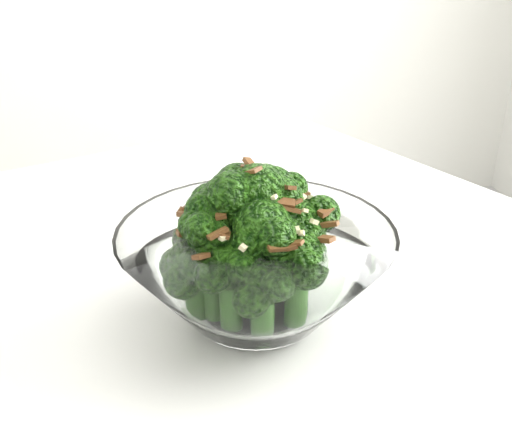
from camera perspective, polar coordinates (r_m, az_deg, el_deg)
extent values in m
cube|color=white|center=(0.54, -22.78, -12.33)|extent=(1.42, 1.20, 0.04)
cylinder|color=white|center=(1.19, 2.89, -9.68)|extent=(0.04, 0.04, 0.71)
cylinder|color=white|center=(0.51, 0.00, -9.46)|extent=(0.09, 0.09, 0.01)
cylinder|color=#2A5B18|center=(0.48, 0.00, -4.29)|extent=(0.02, 0.02, 0.09)
sphere|color=#275B11|center=(0.45, 0.00, 2.07)|extent=(0.05, 0.05, 0.05)
cylinder|color=#2A5B18|center=(0.50, 1.32, -3.31)|extent=(0.02, 0.02, 0.08)
sphere|color=#275B11|center=(0.48, 1.39, 2.28)|extent=(0.05, 0.05, 0.05)
cylinder|color=#2A5B18|center=(0.49, -2.65, -4.44)|extent=(0.02, 0.02, 0.08)
sphere|color=#275B11|center=(0.46, -2.78, 1.15)|extent=(0.05, 0.05, 0.05)
cylinder|color=#2A5B18|center=(0.46, 0.60, -6.63)|extent=(0.02, 0.02, 0.07)
sphere|color=#275B11|center=(0.43, 0.63, -1.11)|extent=(0.05, 0.05, 0.05)
cylinder|color=#2A5B18|center=(0.49, 4.20, -5.31)|extent=(0.02, 0.02, 0.06)
sphere|color=#275B11|center=(0.47, 4.36, -0.97)|extent=(0.05, 0.05, 0.05)
cylinder|color=#2A5B18|center=(0.49, -4.51, -5.35)|extent=(0.02, 0.02, 0.06)
sphere|color=#275B11|center=(0.47, -4.68, -1.14)|extent=(0.05, 0.05, 0.05)
cylinder|color=#2A5B18|center=(0.46, 4.06, -8.07)|extent=(0.02, 0.02, 0.05)
sphere|color=#275B11|center=(0.44, 4.21, -3.90)|extent=(0.05, 0.05, 0.05)
cylinder|color=#2A5B18|center=(0.46, -2.51, -8.50)|extent=(0.02, 0.02, 0.05)
sphere|color=#275B11|center=(0.44, -2.61, -4.50)|extent=(0.04, 0.04, 0.04)
cylinder|color=#2A5B18|center=(0.52, 4.42, -4.25)|extent=(0.02, 0.02, 0.04)
sphere|color=#275B11|center=(0.51, 4.54, -1.10)|extent=(0.04, 0.04, 0.04)
cylinder|color=#2A5B18|center=(0.47, -6.01, -7.92)|extent=(0.02, 0.02, 0.04)
sphere|color=#275B11|center=(0.46, -6.19, -4.61)|extent=(0.04, 0.04, 0.04)
cylinder|color=#2A5B18|center=(0.53, -0.38, -3.74)|extent=(0.02, 0.02, 0.05)
sphere|color=#275B11|center=(0.51, -0.39, -0.50)|extent=(0.04, 0.04, 0.04)
cylinder|color=#2A5B18|center=(0.47, -4.39, -6.44)|extent=(0.02, 0.02, 0.07)
sphere|color=#275B11|center=(0.44, -4.59, -1.42)|extent=(0.04, 0.04, 0.04)
cylinder|color=#2A5B18|center=(0.45, 0.64, -9.78)|extent=(0.02, 0.02, 0.04)
sphere|color=#275B11|center=(0.43, 0.67, -6.31)|extent=(0.04, 0.04, 0.04)
cube|color=brown|center=(0.51, 2.46, 2.40)|extent=(0.01, 0.02, 0.01)
cube|color=brown|center=(0.47, -7.09, 0.38)|extent=(0.01, 0.01, 0.01)
cube|color=brown|center=(0.45, -0.52, 5.30)|extent=(0.01, 0.02, 0.01)
cube|color=brown|center=(0.51, 1.99, 2.38)|extent=(0.01, 0.02, 0.01)
cube|color=brown|center=(0.45, -5.48, 0.90)|extent=(0.02, 0.01, 0.01)
cube|color=brown|center=(0.46, -2.39, 4.03)|extent=(0.02, 0.01, 0.01)
cube|color=brown|center=(0.42, -3.21, -1.67)|extent=(0.01, 0.02, 0.01)
cube|color=brown|center=(0.47, 0.50, 4.16)|extent=(0.02, 0.01, 0.01)
cube|color=brown|center=(0.43, -3.52, 0.34)|extent=(0.01, 0.01, 0.01)
cube|color=brown|center=(0.46, 6.98, 0.60)|extent=(0.02, 0.01, 0.01)
cube|color=brown|center=(0.45, -4.68, 1.38)|extent=(0.02, 0.01, 0.01)
cube|color=brown|center=(0.45, -7.18, -1.58)|extent=(0.01, 0.01, 0.01)
cube|color=brown|center=(0.47, 2.71, 3.74)|extent=(0.02, 0.01, 0.01)
cube|color=brown|center=(0.44, 3.82, 1.62)|extent=(0.01, 0.02, 0.01)
cube|color=brown|center=(0.48, -2.48, 3.25)|extent=(0.02, 0.02, 0.01)
cube|color=brown|center=(0.48, 0.77, 3.66)|extent=(0.02, 0.02, 0.00)
cube|color=brown|center=(0.44, -4.22, 1.35)|extent=(0.02, 0.01, 0.01)
cube|color=brown|center=(0.42, 3.49, -2.60)|extent=(0.01, 0.02, 0.01)
cube|color=brown|center=(0.50, 5.27, 1.68)|extent=(0.02, 0.01, 0.01)
cube|color=brown|center=(0.41, 2.19, -3.01)|extent=(0.02, 0.01, 0.01)
cube|color=brown|center=(0.42, -3.83, -1.59)|extent=(0.02, 0.01, 0.01)
cube|color=brown|center=(0.48, -6.95, 0.31)|extent=(0.02, 0.01, 0.01)
cube|color=brown|center=(0.50, -4.79, 1.71)|extent=(0.02, 0.02, 0.01)
cube|color=brown|center=(0.48, 4.63, 2.49)|extent=(0.01, 0.02, 0.00)
cube|color=brown|center=(0.46, -3.54, 3.40)|extent=(0.01, 0.02, 0.01)
cube|color=brown|center=(0.44, 3.20, 3.00)|extent=(0.01, 0.02, 0.01)
cube|color=brown|center=(0.42, -5.52, -3.88)|extent=(0.01, 0.01, 0.01)
cube|color=brown|center=(0.49, -2.14, 2.91)|extent=(0.02, 0.02, 0.01)
cube|color=brown|center=(0.43, 7.04, -2.17)|extent=(0.01, 0.01, 0.01)
cube|color=brown|center=(0.49, 5.79, 1.28)|extent=(0.01, 0.02, 0.01)
cube|color=brown|center=(0.43, 3.50, 0.82)|extent=(0.02, 0.01, 0.01)
cube|color=brown|center=(0.45, 2.56, 3.64)|extent=(0.01, 0.02, 0.01)
cube|color=brown|center=(0.49, -4.89, 2.10)|extent=(0.01, 0.01, 0.01)
cube|color=brown|center=(0.47, -6.76, 0.97)|extent=(0.01, 0.02, 0.01)
cube|color=brown|center=(0.44, 2.34, 2.60)|extent=(0.01, 0.01, 0.01)
cube|color=brown|center=(0.48, -3.84, 2.77)|extent=(0.01, 0.01, 0.01)
cube|color=brown|center=(0.48, 2.06, 3.38)|extent=(0.01, 0.01, 0.01)
cube|color=brown|center=(0.43, 2.97, 1.49)|extent=(0.02, 0.01, 0.01)
cube|color=brown|center=(0.46, 0.45, 4.88)|extent=(0.02, 0.01, 0.01)
cube|color=brown|center=(0.45, 7.22, -0.68)|extent=(0.02, 0.02, 0.01)
cube|color=brown|center=(0.45, -3.86, 2.78)|extent=(0.01, 0.02, 0.01)
cube|color=brown|center=(0.51, -0.44, 3.13)|extent=(0.01, 0.02, 0.01)
cube|color=brown|center=(0.51, 1.04, 2.89)|extent=(0.02, 0.01, 0.01)
cube|color=brown|center=(0.43, -5.73, -0.91)|extent=(0.02, 0.02, 0.01)
cube|color=brown|center=(0.46, -6.54, 0.64)|extent=(0.01, 0.01, 0.01)
cube|color=brown|center=(0.51, 2.23, 2.43)|extent=(0.01, 0.02, 0.00)
cube|color=brown|center=(0.42, 3.93, -2.60)|extent=(0.01, 0.01, 0.01)
cube|color=brown|center=(0.47, 1.45, 3.87)|extent=(0.02, 0.02, 0.01)
cube|color=brown|center=(0.42, 2.01, -0.51)|extent=(0.02, 0.02, 0.01)
cube|color=brown|center=(0.49, -4.09, 2.71)|extent=(0.02, 0.01, 0.01)
cube|color=brown|center=(0.44, -0.48, 4.71)|extent=(0.02, 0.02, 0.01)
cube|color=brown|center=(0.45, -0.50, 4.99)|extent=(0.02, 0.01, 0.01)
cube|color=brown|center=(0.47, -4.61, 2.61)|extent=(0.02, 0.02, 0.01)
cube|color=beige|center=(0.47, -3.62, 2.98)|extent=(0.00, 0.00, 0.00)
cube|color=beige|center=(0.43, 1.84, 2.06)|extent=(0.01, 0.01, 0.00)
cube|color=beige|center=(0.41, -1.31, -3.02)|extent=(0.01, 0.01, 0.01)
cube|color=beige|center=(0.51, 3.17, 2.75)|extent=(0.01, 0.01, 0.00)
cube|color=beige|center=(0.49, 0.57, 3.31)|extent=(0.01, 0.01, 0.01)
cube|color=beige|center=(0.47, 3.23, 3.47)|extent=(0.01, 0.01, 0.01)
cube|color=beige|center=(0.49, 4.02, 2.51)|extent=(0.00, 0.00, 0.00)
cube|color=beige|center=(0.46, -7.30, -0.22)|extent=(0.01, 0.01, 0.01)
cube|color=beige|center=(0.45, 1.30, 4.45)|extent=(0.01, 0.01, 0.00)
cube|color=beige|center=(0.48, 2.36, 3.19)|extent=(0.01, 0.01, 0.00)
cube|color=beige|center=(0.46, 4.74, 2.09)|extent=(0.01, 0.01, 0.00)
cube|color=beige|center=(0.45, 1.98, 3.85)|extent=(0.01, 0.01, 0.00)
cube|color=beige|center=(0.42, -0.40, -1.41)|extent=(0.01, 0.01, 0.00)
cube|color=beige|center=(0.41, 1.56, -2.20)|extent=(0.01, 0.01, 0.01)
cube|color=beige|center=(0.45, -5.23, 1.36)|extent=(0.01, 0.01, 0.01)
cube|color=beige|center=(0.45, 3.42, 3.20)|extent=(0.00, 0.00, 0.00)
cube|color=beige|center=(0.47, 4.40, 2.17)|extent=(0.00, 0.00, 0.00)
cube|color=beige|center=(0.42, 4.07, -1.26)|extent=(0.01, 0.01, 0.01)
cube|color=beige|center=(0.44, 4.94, 0.67)|extent=(0.01, 0.01, 0.01)
cube|color=beige|center=(0.48, 5.45, 2.04)|extent=(0.01, 0.01, 0.00)
cube|color=beige|center=(0.42, -3.38, -2.03)|extent=(0.01, 0.01, 0.00)
cube|color=beige|center=(0.43, 4.58, -1.60)|extent=(0.01, 0.01, 0.01)
cube|color=beige|center=(0.43, 0.27, 1.27)|extent=(0.00, 0.00, 0.00)
cube|color=beige|center=(0.49, 0.39, 3.52)|extent=(0.01, 0.01, 0.00)
cube|color=beige|center=(0.48, 3.45, 3.13)|extent=(0.01, 0.01, 0.01)
cube|color=beige|center=(0.43, 5.86, -0.41)|extent=(0.01, 0.01, 0.01)
cube|color=beige|center=(0.49, 1.20, 3.33)|extent=(0.01, 0.01, 0.00)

